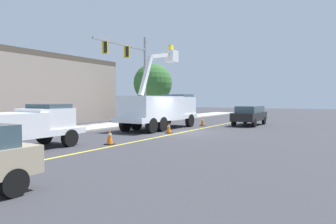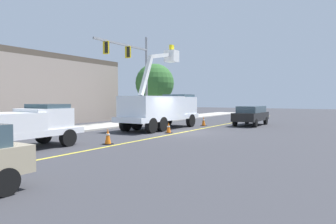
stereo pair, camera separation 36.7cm
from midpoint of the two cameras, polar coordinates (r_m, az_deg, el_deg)
name	(u,v)px [view 1 (the left image)]	position (r m, az deg, el deg)	size (l,w,h in m)	color
ground	(181,133)	(20.98, 1.96, -3.87)	(120.00, 120.00, 0.00)	#38383D
sidewalk_far_side	(98,126)	(25.63, -13.41, -2.65)	(60.00, 3.60, 0.12)	#B2ADA3
lane_centre_stripe	(181,133)	(20.98, 1.96, -3.85)	(50.00, 0.16, 0.01)	yellow
utility_bucket_truck	(161,108)	(23.55, -1.73, 0.74)	(8.21, 2.61, 6.62)	white
service_pickup_truck	(22,126)	(15.15, -26.31, -2.29)	(5.61, 2.21, 2.06)	white
passing_minivan	(250,114)	(27.64, 14.63, -0.40)	(4.81, 1.96, 1.69)	black
traffic_cone_mid_front	(110,137)	(15.76, -11.50, -4.51)	(0.40, 0.40, 0.83)	black
traffic_cone_mid_rear	(169,128)	(20.61, -0.37, -2.98)	(0.40, 0.40, 0.73)	black
traffic_cone_trailing	(203,121)	(26.37, 6.07, -1.70)	(0.40, 0.40, 0.83)	black
traffic_signal_mast	(132,65)	(27.56, -7.05, 8.79)	(6.88, 0.57, 8.10)	gray
commercial_building_backdrop	(6,89)	(30.96, -28.27, 3.76)	(19.99, 8.43, 6.35)	gray
street_tree_right	(153,83)	(32.82, -3.18, 5.40)	(4.14, 4.14, 6.08)	brown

